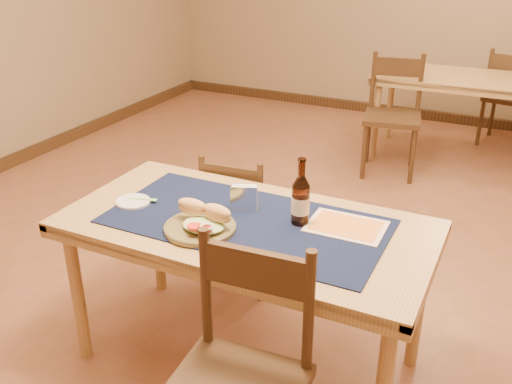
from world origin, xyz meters
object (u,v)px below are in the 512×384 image
at_px(back_table, 464,86).
at_px(chair_main_far, 241,217).
at_px(napkin_holder, 244,198).
at_px(beer_bottle, 301,200).
at_px(main_table, 246,238).
at_px(sandwich_plate, 202,223).
at_px(chair_main_near, 238,380).

distance_m(back_table, chair_main_far, 2.76).
distance_m(back_table, napkin_holder, 3.15).
height_order(back_table, beer_bottle, beer_bottle).
xyz_separation_m(main_table, back_table, (0.48, 3.20, 0.00)).
xyz_separation_m(main_table, sandwich_plate, (-0.13, -0.15, 0.12)).
height_order(main_table, beer_bottle, beer_bottle).
relative_size(main_table, sandwich_plate, 5.26).
height_order(beer_bottle, napkin_holder, beer_bottle).
bearing_deg(main_table, sandwich_plate, -129.69).
distance_m(main_table, beer_bottle, 0.30).
bearing_deg(napkin_holder, back_table, 80.08).
xyz_separation_m(beer_bottle, napkin_holder, (-0.28, 0.02, -0.06)).
distance_m(back_table, sandwich_plate, 3.42).
height_order(chair_main_near, napkin_holder, chair_main_near).
height_order(sandwich_plate, napkin_holder, sandwich_plate).
relative_size(back_table, chair_main_near, 1.57).
bearing_deg(chair_main_far, main_table, -60.40).
bearing_deg(back_table, main_table, -98.58).
relative_size(chair_main_far, chair_main_near, 0.85).
bearing_deg(chair_main_near, beer_bottle, 95.74).
height_order(chair_main_far, beer_bottle, beer_bottle).
xyz_separation_m(chair_main_far, chair_main_near, (0.61, -1.20, 0.07)).
distance_m(main_table, sandwich_plate, 0.23).
bearing_deg(sandwich_plate, napkin_holder, 74.97).
distance_m(chair_main_near, napkin_holder, 0.86).
xyz_separation_m(back_table, beer_bottle, (-0.27, -3.12, 0.20)).
bearing_deg(chair_main_near, back_table, 87.08).
bearing_deg(main_table, beer_bottle, 20.99).
xyz_separation_m(chair_main_far, napkin_holder, (0.27, -0.47, 0.38)).
distance_m(chair_main_far, chair_main_near, 1.35).
bearing_deg(sandwich_plate, chair_main_far, 105.26).
height_order(sandwich_plate, beer_bottle, beer_bottle).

